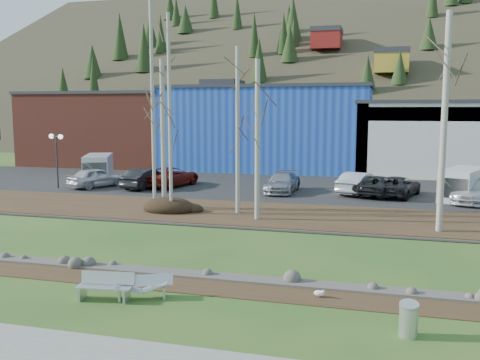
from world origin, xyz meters
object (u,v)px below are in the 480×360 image
(van_white, at_px, (462,184))
(car_6, at_px, (378,186))
(car_1, at_px, (145,178))
(street_lamp, at_px, (56,146))
(car_3, at_px, (282,183))
(van_grey, at_px, (98,168))
(car_2, at_px, (171,177))
(litter_bin, at_px, (409,321))
(bench_intact, at_px, (105,286))
(bench_damaged, at_px, (143,287))
(car_7, at_px, (474,191))
(car_4, at_px, (283,183))
(car_5, at_px, (359,183))
(seagull, at_px, (319,293))
(car_8, at_px, (397,186))
(car_0, at_px, (96,177))

(van_white, bearing_deg, car_6, -162.24)
(car_1, bearing_deg, street_lamp, 23.33)
(car_3, distance_m, car_6, 6.61)
(van_grey, bearing_deg, car_2, -36.40)
(litter_bin, relative_size, van_white, 0.17)
(car_6, relative_size, van_grey, 0.95)
(bench_intact, bearing_deg, van_white, 51.83)
(litter_bin, height_order, car_3, car_3)
(street_lamp, relative_size, car_6, 0.82)
(bench_damaged, distance_m, car_1, 23.40)
(car_7, bearing_deg, car_3, -164.78)
(litter_bin, distance_m, van_white, 23.02)
(car_2, bearing_deg, bench_intact, 120.73)
(car_4, distance_m, van_grey, 16.12)
(car_4, bearing_deg, van_white, 9.00)
(litter_bin, height_order, street_lamp, street_lamp)
(car_3, relative_size, car_5, 1.02)
(bench_intact, bearing_deg, car_2, 100.52)
(litter_bin, distance_m, car_3, 24.06)
(car_5, height_order, van_grey, van_grey)
(bench_intact, distance_m, van_white, 25.99)
(car_7, bearing_deg, litter_bin, -83.29)
(car_1, distance_m, car_4, 10.31)
(bench_damaged, relative_size, street_lamp, 0.43)
(bench_damaged, xyz_separation_m, van_white, (12.31, 21.81, 0.78))
(car_5, xyz_separation_m, car_7, (7.21, -1.54, -0.03))
(car_1, height_order, van_grey, van_grey)
(car_4, height_order, car_6, car_6)
(seagull, relative_size, car_4, 0.11)
(seagull, xyz_separation_m, car_8, (2.81, 20.76, 0.66))
(car_7, distance_m, van_white, 0.98)
(car_3, bearing_deg, bench_intact, -93.18)
(bench_intact, relative_size, street_lamp, 0.45)
(car_2, xyz_separation_m, car_8, (16.71, -0.39, -0.05))
(car_1, bearing_deg, bench_intact, 120.72)
(bench_damaged, height_order, car_7, car_7)
(bench_damaged, relative_size, car_6, 0.36)
(car_2, xyz_separation_m, car_6, (15.41, -0.39, -0.05))
(street_lamp, xyz_separation_m, car_2, (7.80, 3.09, -2.44))
(car_1, height_order, van_white, van_white)
(seagull, xyz_separation_m, car_4, (-5.08, 20.87, 0.61))
(car_3, relative_size, car_7, 0.94)
(bench_intact, height_order, car_4, car_4)
(bench_damaged, height_order, van_white, van_white)
(seagull, height_order, car_0, car_0)
(bench_damaged, xyz_separation_m, car_4, (0.39, 22.38, 0.40))
(car_3, bearing_deg, car_1, -175.25)
(seagull, xyz_separation_m, car_7, (7.47, 19.60, 0.71))
(litter_bin, bearing_deg, car_8, 89.58)
(car_7, xyz_separation_m, van_grey, (-28.55, 3.24, 0.31))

